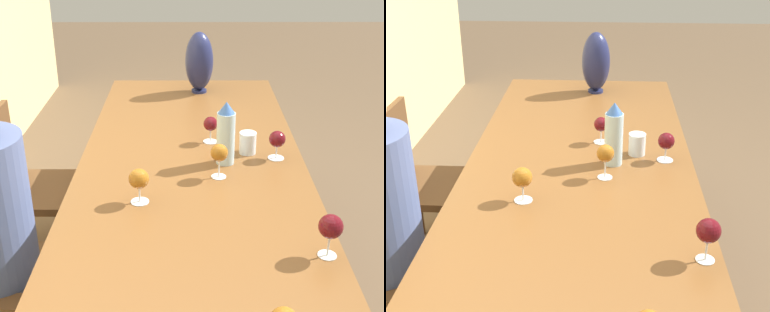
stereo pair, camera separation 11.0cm
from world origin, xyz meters
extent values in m
plane|color=brown|center=(0.00, 0.00, 0.00)|extent=(14.00, 14.00, 0.00)
cube|color=brown|center=(0.00, 0.00, 0.75)|extent=(2.43, 0.98, 0.04)
cylinder|color=brown|center=(1.12, -0.39, 0.36)|extent=(0.07, 0.07, 0.73)
cylinder|color=brown|center=(1.12, 0.39, 0.36)|extent=(0.07, 0.07, 0.73)
cylinder|color=#ADCCD6|center=(0.01, -0.14, 0.88)|extent=(0.08, 0.08, 0.23)
cone|color=#33599E|center=(0.01, -0.14, 1.02)|extent=(0.07, 0.07, 0.05)
cylinder|color=silver|center=(0.11, -0.25, 0.81)|extent=(0.08, 0.08, 0.10)
cylinder|color=#1E234C|center=(0.99, -0.05, 0.77)|extent=(0.09, 0.09, 0.01)
ellipsoid|color=#1E234C|center=(0.99, -0.05, 0.95)|extent=(0.16, 0.16, 0.34)
cylinder|color=silver|center=(-0.33, 0.20, 0.77)|extent=(0.07, 0.07, 0.00)
cylinder|color=silver|center=(-0.33, 0.20, 0.80)|extent=(0.01, 0.01, 0.06)
sphere|color=#995B19|center=(-0.33, 0.20, 0.86)|extent=(0.08, 0.08, 0.08)
cylinder|color=silver|center=(-0.67, -0.43, 0.77)|extent=(0.06, 0.06, 0.00)
cylinder|color=silver|center=(-0.67, -0.43, 0.81)|extent=(0.01, 0.01, 0.07)
sphere|color=#510C14|center=(-0.67, -0.43, 0.88)|extent=(0.08, 0.08, 0.08)
cylinder|color=silver|center=(-0.12, -0.11, 0.77)|extent=(0.06, 0.06, 0.00)
cylinder|color=silver|center=(-0.12, -0.11, 0.81)|extent=(0.01, 0.01, 0.08)
sphere|color=#995B19|center=(-0.12, -0.11, 0.88)|extent=(0.07, 0.07, 0.07)
cylinder|color=silver|center=(0.24, -0.09, 0.77)|extent=(0.07, 0.07, 0.00)
cylinder|color=silver|center=(0.24, -0.09, 0.80)|extent=(0.01, 0.01, 0.06)
sphere|color=#510C14|center=(0.24, -0.09, 0.86)|extent=(0.07, 0.07, 0.07)
cylinder|color=silver|center=(0.06, -0.37, 0.77)|extent=(0.07, 0.07, 0.00)
cylinder|color=silver|center=(0.06, -0.37, 0.80)|extent=(0.01, 0.01, 0.06)
sphere|color=#510C14|center=(0.06, -0.37, 0.86)|extent=(0.07, 0.07, 0.07)
cylinder|color=brown|center=(-0.14, 0.59, 0.20)|extent=(0.04, 0.04, 0.40)
cube|color=brown|center=(0.38, 0.78, 0.42)|extent=(0.44, 0.44, 0.04)
cylinder|color=brown|center=(0.19, 0.59, 0.20)|extent=(0.04, 0.04, 0.40)
cylinder|color=brown|center=(0.57, 0.59, 0.20)|extent=(0.04, 0.04, 0.40)
cylinder|color=brown|center=(0.19, 0.97, 0.20)|extent=(0.04, 0.04, 0.40)
cylinder|color=brown|center=(0.57, 0.97, 0.20)|extent=(0.04, 0.04, 0.40)
camera|label=1|loc=(-2.08, 0.01, 1.78)|focal=50.00mm
camera|label=2|loc=(-2.08, -0.10, 1.78)|focal=50.00mm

